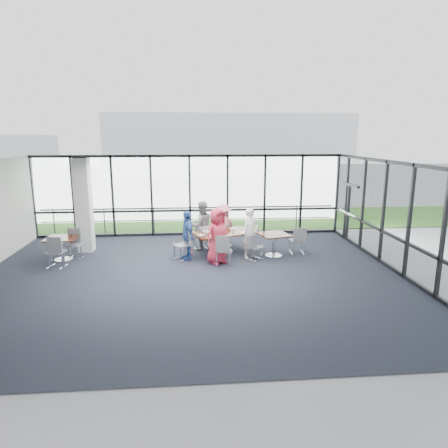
{
  "coord_description": "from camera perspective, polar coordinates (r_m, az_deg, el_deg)",
  "views": [
    {
      "loc": [
        0.03,
        -10.72,
        3.91
      ],
      "look_at": [
        1.1,
        1.93,
        1.1
      ],
      "focal_mm": 32.0,
      "sensor_mm": 36.0,
      "label": 1
    }
  ],
  "objects": [
    {
      "name": "chair_spare_la",
      "position": [
        13.09,
        -22.88,
        -3.69
      ],
      "size": [
        0.56,
        0.56,
        0.97
      ],
      "primitive_type": null,
      "rotation": [
        0.0,
        0.0,
        -0.2
      ],
      "color": "slate",
      "rests_on": "ground"
    },
    {
      "name": "menu_c",
      "position": [
        13.75,
        -0.41,
        -0.79
      ],
      "size": [
        0.35,
        0.39,
        0.0
      ],
      "primitive_type": "cube",
      "rotation": [
        0.0,
        0.0,
        1.04
      ],
      "color": "silver",
      "rests_on": "main_table"
    },
    {
      "name": "chair_spare_r",
      "position": [
        13.66,
        10.47,
        -2.35
      ],
      "size": [
        0.49,
        0.49,
        0.92
      ],
      "primitive_type": null,
      "rotation": [
        0.0,
        0.0,
        -0.09
      ],
      "color": "slate",
      "rests_on": "ground"
    },
    {
      "name": "floor",
      "position": [
        11.41,
        -4.73,
        -7.65
      ],
      "size": [
        12.0,
        10.0,
        0.02
      ],
      "primitive_type": "cube",
      "color": "#1F2230",
      "rests_on": "ground"
    },
    {
      "name": "curtain_wall_back",
      "position": [
        15.88,
        -4.9,
        4.08
      ],
      "size": [
        12.0,
        0.1,
        3.2
      ],
      "primitive_type": "cube",
      "color": "white",
      "rests_on": "ground"
    },
    {
      "name": "condiment_caddy",
      "position": [
        13.46,
        -0.26,
        -1.0
      ],
      "size": [
        0.1,
        0.07,
        0.04
      ],
      "primitive_type": "cube",
      "color": "black",
      "rests_on": "main_table"
    },
    {
      "name": "chair_spare_lb",
      "position": [
        13.78,
        -20.56,
        -2.76
      ],
      "size": [
        0.56,
        0.56,
        0.95
      ],
      "primitive_type": null,
      "rotation": [
        0.0,
        0.0,
        2.9
      ],
      "color": "slate",
      "rests_on": "ground"
    },
    {
      "name": "curtain_wall_right",
      "position": [
        12.48,
        23.85,
        0.75
      ],
      "size": [
        0.1,
        10.0,
        3.2
      ],
      "primitive_type": "cube",
      "color": "white",
      "rests_on": "ground"
    },
    {
      "name": "hangar_main",
      "position": [
        42.91,
        0.49,
        11.27
      ],
      "size": [
        24.0,
        10.0,
        6.0
      ],
      "primitive_type": "cube",
      "color": "white",
      "rests_on": "ground"
    },
    {
      "name": "structural_column",
      "position": [
        14.38,
        -19.41,
        2.53
      ],
      "size": [
        0.5,
        0.5,
        3.2
      ],
      "primitive_type": "cube",
      "color": "silver",
      "rests_on": "ground"
    },
    {
      "name": "diner_near_left",
      "position": [
        12.35,
        -0.97,
        -1.75
      ],
      "size": [
        1.02,
        0.96,
        1.75
      ],
      "primitive_type": "imported",
      "rotation": [
        0.0,
        0.0,
        0.64
      ],
      "color": "#C82E44",
      "rests_on": "ground"
    },
    {
      "name": "apron",
      "position": [
        21.08,
        -4.83,
        1.7
      ],
      "size": [
        80.0,
        70.0,
        0.02
      ],
      "primitive_type": "cube",
      "color": "slate",
      "rests_on": "ground"
    },
    {
      "name": "plate_nl",
      "position": [
        12.85,
        -1.69,
        -1.72
      ],
      "size": [
        0.26,
        0.26,
        0.01
      ],
      "primitive_type": "cylinder",
      "color": "white",
      "rests_on": "main_table"
    },
    {
      "name": "chair_main_end",
      "position": [
        12.91,
        -5.95,
        -3.01
      ],
      "size": [
        0.64,
        0.64,
        0.95
      ],
      "primitive_type": null,
      "rotation": [
        0.0,
        0.0,
        -1.0
      ],
      "color": "slate",
      "rests_on": "ground"
    },
    {
      "name": "plate_end",
      "position": [
        12.96,
        -3.33,
        -1.61
      ],
      "size": [
        0.24,
        0.24,
        0.01
      ],
      "primitive_type": "cylinder",
      "color": "white",
      "rests_on": "main_table"
    },
    {
      "name": "grass_strip",
      "position": [
        19.12,
        -4.82,
        0.67
      ],
      "size": [
        80.0,
        5.0,
        0.01
      ],
      "primitive_type": "cube",
      "color": "#305F1F",
      "rests_on": "ground"
    },
    {
      "name": "diner_far_right",
      "position": [
        14.25,
        -0.09,
        -0.22
      ],
      "size": [
        1.11,
        1.01,
        1.55
      ],
      "primitive_type": "imported",
      "rotation": [
        0.0,
        0.0,
        3.78
      ],
      "color": "#DD7F86",
      "rests_on": "ground"
    },
    {
      "name": "green_bottle",
      "position": [
        13.5,
        0.26,
        -0.61
      ],
      "size": [
        0.05,
        0.05,
        0.2
      ],
      "primitive_type": "cylinder",
      "color": "#1F7534",
      "rests_on": "main_table"
    },
    {
      "name": "side_table_left",
      "position": [
        13.74,
        -22.16,
        -2.2
      ],
      "size": [
        0.97,
        0.97,
        0.75
      ],
      "rotation": [
        0.0,
        0.0,
        -0.02
      ],
      "color": "#341008",
      "rests_on": "ground"
    },
    {
      "name": "guard_rail",
      "position": [
        16.67,
        -4.83,
        0.64
      ],
      "size": [
        12.0,
        0.06,
        0.06
      ],
      "primitive_type": "cylinder",
      "rotation": [
        0.0,
        1.57,
        0.0
      ],
      "color": "#2D2D33",
      "rests_on": "ground"
    },
    {
      "name": "plate_fr",
      "position": [
        13.89,
        1.31,
        -0.63
      ],
      "size": [
        0.26,
        0.26,
        0.01
      ],
      "primitive_type": "cylinder",
      "color": "white",
      "rests_on": "main_table"
    },
    {
      "name": "tumbler_c",
      "position": [
        13.59,
        -0.67,
        -0.68
      ],
      "size": [
        0.06,
        0.06,
        0.13
      ],
      "primitive_type": "cylinder",
      "color": "white",
      "rests_on": "main_table"
    },
    {
      "name": "tumbler_d",
      "position": [
        12.98,
        -2.6,
        -1.31
      ],
      "size": [
        0.07,
        0.07,
        0.14
      ],
      "primitive_type": "cylinder",
      "color": "white",
      "rests_on": "main_table"
    },
    {
      "name": "chair_main_fl",
      "position": [
        14.11,
        -3.45,
        -1.65
      ],
      "size": [
        0.53,
        0.53,
        0.94
      ],
      "primitive_type": null,
      "rotation": [
        0.0,
        0.0,
        3.31
      ],
      "color": "slate",
      "rests_on": "ground"
    },
    {
      "name": "diner_end",
      "position": [
        12.83,
        -5.25,
        -1.6
      ],
      "size": [
        0.74,
        1.04,
        1.6
      ],
      "primitive_type": "imported",
      "rotation": [
        0.0,
        0.0,
        -1.3
      ],
      "color": "#3458A0",
      "rests_on": "ground"
    },
    {
      "name": "ketchup_bottle",
      "position": [
        13.4,
        0.11,
        -0.75
      ],
      "size": [
        0.06,
        0.06,
        0.18
      ],
      "primitive_type": "cylinder",
      "color": "#A10719",
      "rests_on": "main_table"
    },
    {
      "name": "menu_a",
      "position": [
        12.89,
        0.3,
        -1.69
      ],
      "size": [
        0.37,
        0.31,
        0.0
      ],
      "primitive_type": "cube",
      "rotation": [
        0.0,
        0.0,
        0.32
      ],
      "color": "silver",
      "rests_on": "main_table"
    },
    {
      "name": "diner_far_left",
      "position": [
        13.86,
        -3.22,
        -0.25
      ],
      "size": [
        0.95,
        0.73,
        1.72
      ],
      "primitive_type": "imported",
      "rotation": [
        0.0,
        0.0,
        3.42
      ],
      "color": "gray",
      "rests_on": "ground"
    },
    {
      "name": "tumbler_b",
      "position": [
        13.25,
        1.34,
        -1.0
      ],
      "size": [
        0.07,
        0.07,
        0.14
      ],
      "primitive_type": "cylinder",
      "color": "white",
      "rests_on": "main_table"
    },
    {
      "name": "main_table",
      "position": [
        13.39,
        -0.11,
        -1.67
      ],
      "size": [
        2.31,
        1.81,
        0.75
      ],
      "rotation": [
        0.0,
        0.0,
        0.39
      ],
      "color": "#341008",
      "rests_on": "ground"
    },
    {
      "name": "exit_door",
      "position": [
        15.91,
        17.31,
        1.56
      ],
      "size": [
        0.12,
        1.6,
        2.1
      ],
      "primitive_type": "cube",
      "color": "black",
      "rests_on": "ground"
    },
    {
      "name": "ceiling",
      "position": [
        10.74,
        -5.04,
        8.65
      ],
      "size": [
        12.0,
        10.0,
        0.04
      ],
      "primitive_type": "cube",
      "color": "white",
      "rests_on": "ground"
    },
    {
      "name": "diner_near_right",
      "position": [
        12.95,
        3.83,
        -1.32
      ],
      "size": [
        0.74,
        0.68,
        1.65
      ],
      "primitive_type": "imported",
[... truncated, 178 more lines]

